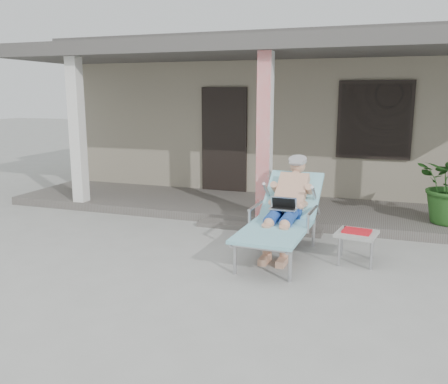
% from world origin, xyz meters
% --- Properties ---
extents(ground, '(60.00, 60.00, 0.00)m').
position_xyz_m(ground, '(0.00, 0.00, 0.00)').
color(ground, '#9E9E99').
rests_on(ground, ground).
extents(house, '(10.40, 5.40, 3.30)m').
position_xyz_m(house, '(0.00, 6.50, 1.67)').
color(house, gray).
rests_on(house, ground).
extents(porch_deck, '(10.00, 2.00, 0.15)m').
position_xyz_m(porch_deck, '(0.00, 3.00, 0.07)').
color(porch_deck, '#605B56').
rests_on(porch_deck, ground).
extents(porch_overhang, '(10.00, 2.30, 2.85)m').
position_xyz_m(porch_overhang, '(0.00, 2.95, 2.79)').
color(porch_overhang, silver).
rests_on(porch_overhang, porch_deck).
extents(porch_step, '(2.00, 0.30, 0.07)m').
position_xyz_m(porch_step, '(0.00, 1.85, 0.04)').
color(porch_step, '#605B56').
rests_on(porch_step, ground).
extents(lounger, '(0.86, 2.08, 1.34)m').
position_xyz_m(lounger, '(0.59, 0.93, 0.82)').
color(lounger, '#B7B7BC').
rests_on(lounger, ground).
extents(side_table, '(0.55, 0.55, 0.43)m').
position_xyz_m(side_table, '(1.55, 0.81, 0.37)').
color(side_table, '#A2A29D').
rests_on(side_table, ground).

